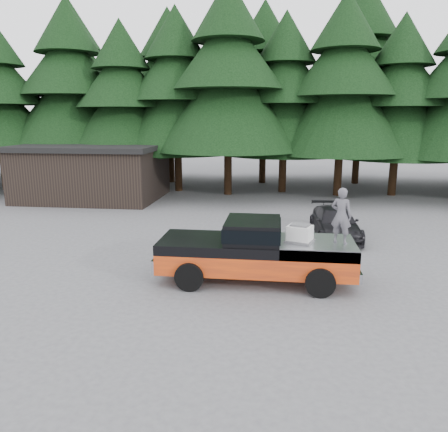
# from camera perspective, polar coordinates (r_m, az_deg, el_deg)

# --- Properties ---
(ground) EXTENTS (120.00, 120.00, 0.00)m
(ground) POSITION_cam_1_polar(r_m,az_deg,el_deg) (14.41, -2.28, -7.11)
(ground) COLOR #4F4F52
(ground) RESTS_ON ground
(pickup_truck) EXTENTS (6.00, 2.04, 1.33)m
(pickup_truck) POSITION_cam_1_polar(r_m,az_deg,el_deg) (13.33, 4.16, -5.78)
(pickup_truck) COLOR #E9480E
(pickup_truck) RESTS_ON ground
(truck_cab) EXTENTS (1.66, 1.90, 0.59)m
(truck_cab) POSITION_cam_1_polar(r_m,az_deg,el_deg) (13.07, 3.79, -1.77)
(truck_cab) COLOR black
(truck_cab) RESTS_ON pickup_truck
(air_compressor) EXTENTS (0.83, 0.76, 0.46)m
(air_compressor) POSITION_cam_1_polar(r_m,az_deg,el_deg) (12.96, 9.87, -2.34)
(air_compressor) COLOR silver
(air_compressor) RESTS_ON pickup_truck
(man_on_bed) EXTENTS (0.70, 0.60, 1.63)m
(man_on_bed) POSITION_cam_1_polar(r_m,az_deg,el_deg) (12.96, 15.07, 0.06)
(man_on_bed) COLOR #514F56
(man_on_bed) RESTS_ON pickup_truck
(parked_car) EXTENTS (1.98, 4.30, 1.22)m
(parked_car) POSITION_cam_1_polar(r_m,az_deg,el_deg) (18.70, 14.31, -0.89)
(parked_car) COLOR black
(parked_car) RESTS_ON ground
(utility_building) EXTENTS (8.40, 6.40, 3.30)m
(utility_building) POSITION_cam_1_polar(r_m,az_deg,el_deg) (27.94, -16.71, 5.59)
(utility_building) COLOR black
(utility_building) RESTS_ON ground
(treeline) EXTENTS (60.15, 16.05, 17.50)m
(treeline) POSITION_cam_1_polar(r_m,az_deg,el_deg) (30.75, 3.93, 18.01)
(treeline) COLOR black
(treeline) RESTS_ON ground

